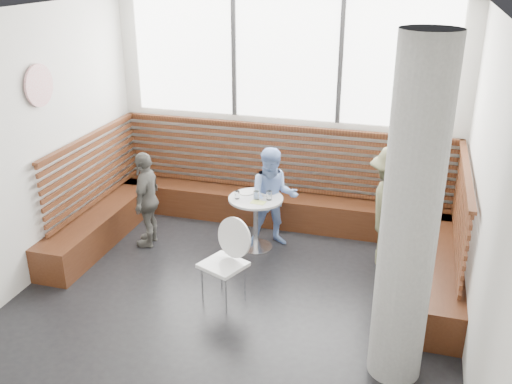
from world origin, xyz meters
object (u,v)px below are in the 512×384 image
(cafe_chair, at_px, (225,254))
(child_back, at_px, (273,198))
(adult_man, at_px, (391,210))
(cafe_table, at_px, (256,212))
(child_left, at_px, (147,199))
(concrete_column, at_px, (410,220))

(cafe_chair, xyz_separation_m, child_back, (0.18, 1.45, 0.11))
(adult_man, bearing_deg, cafe_table, 77.10)
(adult_man, xyz_separation_m, child_left, (-3.20, -0.23, -0.15))
(adult_man, height_order, child_back, adult_man)
(adult_man, height_order, child_left, adult_man)
(cafe_chair, distance_m, child_left, 1.77)
(concrete_column, distance_m, cafe_chair, 2.32)
(cafe_table, relative_size, cafe_chair, 0.76)
(adult_man, xyz_separation_m, child_back, (-1.56, 0.22, -0.12))
(adult_man, bearing_deg, child_back, 70.46)
(concrete_column, distance_m, adult_man, 2.12)
(child_back, height_order, child_left, child_back)
(concrete_column, xyz_separation_m, child_back, (-1.78, 2.17, -0.91))
(cafe_chair, height_order, adult_man, adult_man)
(concrete_column, distance_m, child_left, 3.94)
(adult_man, bearing_deg, cafe_chair, 113.99)
(cafe_table, xyz_separation_m, adult_man, (1.75, -0.05, 0.28))
(concrete_column, xyz_separation_m, child_left, (-3.42, 1.72, -0.93))
(cafe_chair, relative_size, child_left, 0.74)
(child_left, bearing_deg, cafe_table, 92.22)
(concrete_column, bearing_deg, cafe_table, 134.59)
(child_left, bearing_deg, child_back, 96.86)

